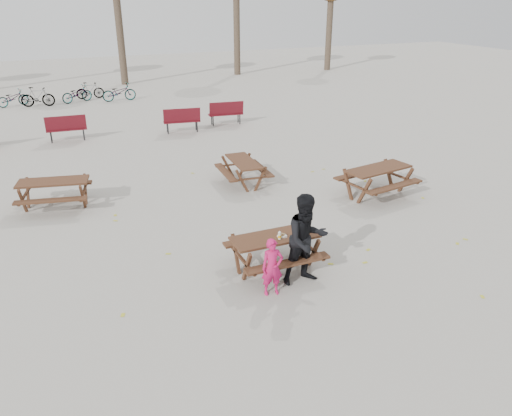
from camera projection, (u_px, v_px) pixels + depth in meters
name	position (u px, v px, depth m)	size (l,w,h in m)	color
ground	(275.00, 269.00, 10.50)	(80.00, 80.00, 0.00)	gray
main_picnic_table	(275.00, 244.00, 10.26)	(1.80, 1.45, 0.78)	#352113
food_tray	(282.00, 236.00, 10.14)	(0.18, 0.11, 0.04)	white
bread_roll	(282.00, 234.00, 10.12)	(0.14, 0.06, 0.05)	tan
soda_bottle	(280.00, 236.00, 10.04)	(0.07, 0.07, 0.17)	silver
child	(272.00, 267.00, 9.42)	(0.42, 0.28, 1.16)	#B91753
adult	(306.00, 240.00, 9.69)	(0.91, 0.71, 1.87)	black
picnic_table_east	(377.00, 182.00, 14.12)	(1.94, 1.56, 0.84)	#352113
picnic_table_north	(55.00, 194.00, 13.33)	(1.80, 1.45, 0.77)	#352113
picnic_table_far	(244.00, 172.00, 15.04)	(1.68, 1.36, 0.72)	#352113
park_bench_row	(119.00, 123.00, 20.01)	(11.30, 1.27, 1.03)	maroon
bicycle_row	(71.00, 94.00, 26.03)	(6.90, 1.79, 0.98)	black
fallen_leaves	(251.00, 219.00, 12.79)	(11.00, 11.00, 0.01)	gold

